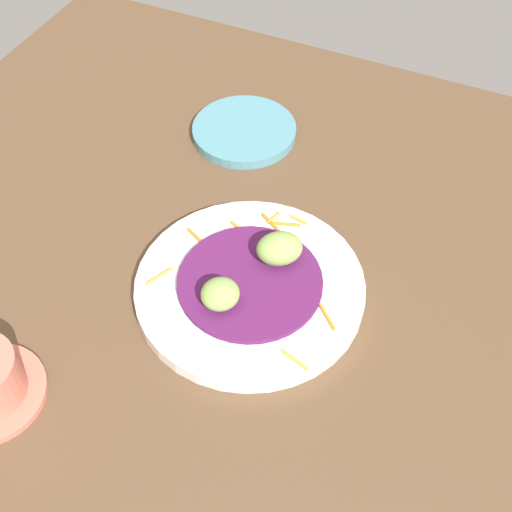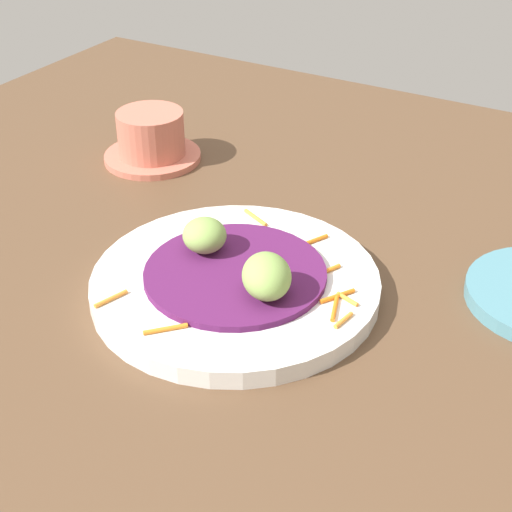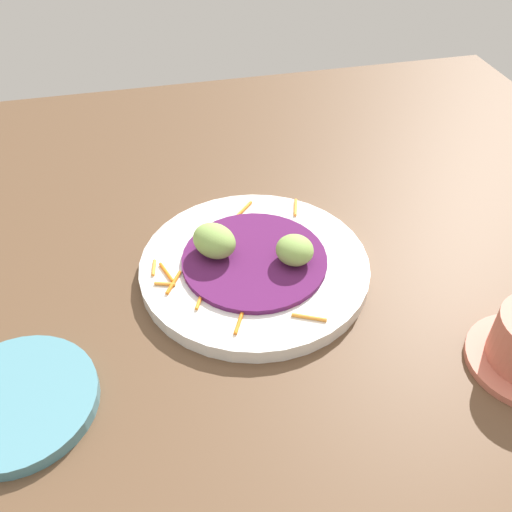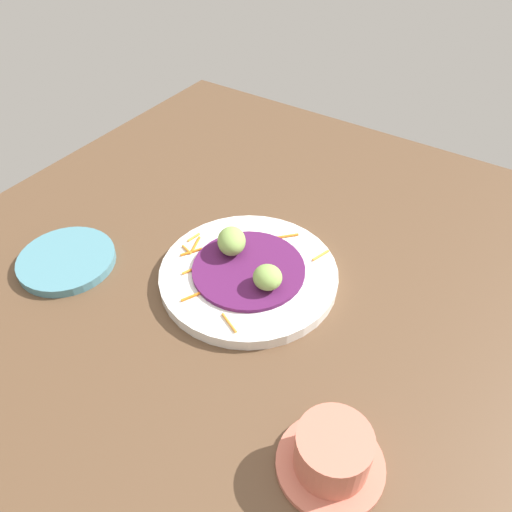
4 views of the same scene
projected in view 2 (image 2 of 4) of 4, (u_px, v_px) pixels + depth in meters
table_surface at (206, 279)px, 75.16cm from camera, size 110.00×110.00×2.00cm
main_plate at (235, 284)px, 71.18cm from camera, size 26.72×26.72×1.78cm
cabbage_bed at (235, 273)px, 70.53cm from camera, size 16.86×16.86×0.63cm
carrot_garnish at (275, 283)px, 69.34cm from camera, size 20.08×22.24×0.40cm
guac_scoop_left at (267, 276)px, 66.24cm from camera, size 6.66×6.91×3.73cm
guac_scoop_center at (206, 234)px, 72.58cm from camera, size 6.01×6.02×3.24cm
terracotta_bowl at (151, 139)px, 93.89cm from camera, size 11.92×11.92×6.20cm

